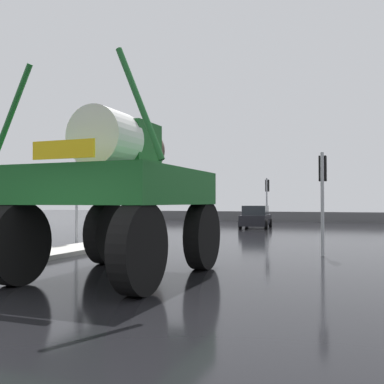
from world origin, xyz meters
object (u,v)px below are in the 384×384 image
oversize_sprayer (119,192)px  traffic_signal_near_left (79,183)px  traffic_signal_far_left (267,191)px  traffic_signal_near_right (323,181)px  bare_tree_left (133,151)px  sedan_ahead (256,217)px

oversize_sprayer → traffic_signal_near_left: 8.15m
oversize_sprayer → traffic_signal_far_left: oversize_sprayer is taller
traffic_signal_near_right → traffic_signal_far_left: bearing=107.6°
oversize_sprayer → bare_tree_left: (-8.76, 16.73, 3.12)m
traffic_signal_near_left → bare_tree_left: bearing=107.4°
traffic_signal_near_left → traffic_signal_near_right: traffic_signal_near_left is taller
oversize_sprayer → traffic_signal_near_left: oversize_sprayer is taller
sedan_ahead → traffic_signal_far_left: (0.54, 1.24, 1.80)m
sedan_ahead → traffic_signal_far_left: traffic_signal_far_left is taller
traffic_signal_near_left → bare_tree_left: size_ratio=0.50×
traffic_signal_near_right → oversize_sprayer: bearing=-124.5°
sedan_ahead → bare_tree_left: 9.48m
oversize_sprayer → traffic_signal_near_left: bearing=41.9°
oversize_sprayer → sedan_ahead: oversize_sprayer is taller
oversize_sprayer → traffic_signal_near_right: 7.38m
traffic_signal_near_right → bare_tree_left: bearing=140.5°
traffic_signal_near_left → traffic_signal_near_right: size_ratio=1.03×
traffic_signal_near_right → traffic_signal_far_left: 16.85m
traffic_signal_far_left → sedan_ahead: bearing=-113.5°
sedan_ahead → bare_tree_left: (-7.29, -4.15, 4.42)m
traffic_signal_near_right → traffic_signal_far_left: (-5.11, 16.06, 0.04)m
traffic_signal_far_left → traffic_signal_near_right: bearing=-72.4°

